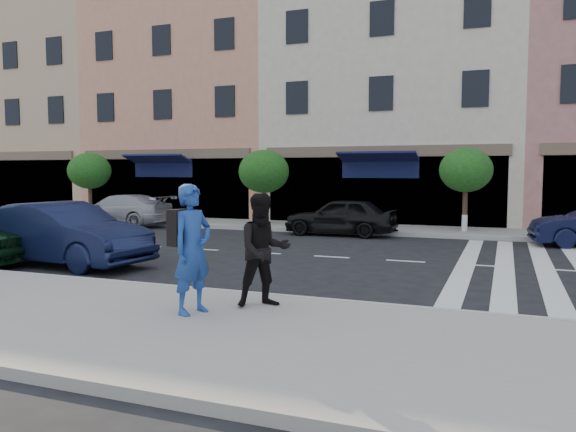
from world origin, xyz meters
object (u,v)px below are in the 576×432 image
at_px(photographer, 193,249).
at_px(car_far_mid, 340,216).
at_px(car_near_mid, 63,234).
at_px(car_far_left, 120,210).
at_px(walker, 264,250).

bearing_deg(photographer, car_far_mid, 21.45).
height_order(photographer, car_far_mid, photographer).
distance_m(photographer, car_near_mid, 6.72).
relative_size(car_near_mid, car_far_left, 1.02).
height_order(walker, car_far_left, walker).
height_order(car_near_mid, car_far_mid, car_near_mid).
bearing_deg(photographer, walker, -29.95).
bearing_deg(car_near_mid, walker, -105.91).
height_order(photographer, walker, photographer).
relative_size(photographer, walker, 1.09).
bearing_deg(walker, photographer, -175.25).
bearing_deg(car_far_mid, walker, 10.19).
relative_size(walker, car_far_left, 0.39).
bearing_deg(walker, car_near_mid, 118.98).
bearing_deg(car_near_mid, photographer, -114.99).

